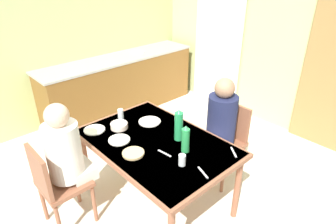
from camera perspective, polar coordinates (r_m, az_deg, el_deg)
The scene contains 23 objects.
ground_plane at distance 3.24m, azimuth -4.31°, elevation -15.62°, with size 6.26×6.26×0.00m, color silver.
wall_back at distance 4.37m, azimuth 21.26°, elevation 13.92°, with size 4.48×0.10×2.63m, color #BBC783.
wall_left at distance 4.60m, azimuth -16.26°, elevation 15.28°, with size 0.10×3.61×2.63m, color #B6C780.
door_wooden at distance 4.09m, azimuth 30.12°, elevation 6.51°, with size 0.80×0.05×2.00m, color olive.
curtain_panel at distance 4.84m, azimuth 9.73°, elevation 13.97°, with size 0.90×0.03×2.21m, color white.
kitchen_counter at distance 4.74m, azimuth -9.28°, elevation 5.36°, with size 0.61×2.56×0.91m.
dining_table at distance 2.73m, azimuth -2.33°, elevation -6.88°, with size 1.45×0.98×0.74m.
chair_near_diner at distance 2.78m, azimuth -21.16°, elevation -12.83°, with size 0.40×0.40×0.87m.
chair_far_diner at distance 3.25m, azimuth 11.39°, elevation -4.97°, with size 0.40×0.40×0.87m.
person_near_diner at distance 2.65m, azimuth -19.51°, elevation -7.00°, with size 0.30×0.37×0.77m.
person_far_diner at distance 3.01m, azimuth 10.32°, elevation -1.39°, with size 0.30×0.37×0.77m.
water_bottle_green_near at distance 2.50m, azimuth 3.44°, elevation -5.38°, with size 0.07×0.07×0.26m.
water_bottle_green_far at distance 2.65m, azimuth 2.11°, elevation -2.65°, with size 0.08×0.08×0.31m.
serving_bowl_center at distance 2.92m, azimuth -9.56°, elevation -2.65°, with size 0.17×0.17×0.06m, color #F3D6C5.
dinner_plate_near_left at distance 3.00m, azimuth -3.62°, elevation -1.88°, with size 0.23×0.23×0.01m, color white.
dinner_plate_near_right at distance 2.74m, azimuth -9.54°, elevation -5.41°, with size 0.20×0.20×0.01m, color white.
dinner_plate_far_center at distance 2.94m, azimuth -14.22°, elevation -3.40°, with size 0.21×0.21×0.01m, color white.
drinking_glass_by_near_diner at distance 2.38m, azimuth 2.77°, elevation -9.38°, with size 0.06×0.06×0.10m, color silver.
drinking_glass_by_far_diner at distance 3.08m, azimuth -9.27°, elevation -0.40°, with size 0.06×0.06×0.11m, color silver.
bread_plate_sliced at distance 2.54m, azimuth -6.83°, elevation -8.03°, with size 0.19×0.19×0.02m, color #DBB77A.
cutlery_knife_near at distance 2.61m, azimuth 12.73°, elevation -7.69°, with size 0.15×0.02×0.00m, color silver.
cutlery_fork_near at distance 2.53m, azimuth -0.68°, elevation -8.09°, with size 0.15×0.02×0.00m, color silver.
cutlery_knife_far at distance 2.35m, azimuth 6.87°, elevation -11.68°, with size 0.15×0.02×0.00m, color silver.
Camera 1 is at (1.89, -1.42, 2.22)m, focal length 31.10 mm.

